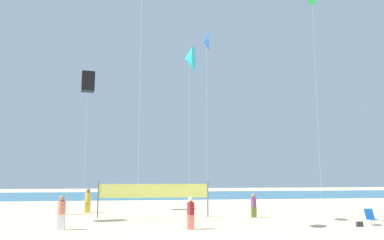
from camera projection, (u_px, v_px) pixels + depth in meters
ocean_band at (162, 195)px, 50.88m from camera, size 120.00×20.00×0.01m
beachgoer_coral_shirt at (62, 211)px, 19.29m from camera, size 0.40×0.40×1.73m
beachgoer_maroon_shirt at (191, 212)px, 19.45m from camera, size 0.38×0.38×1.66m
beachgoer_plum_shirt at (254, 205)px, 24.80m from camera, size 0.35×0.35×1.55m
beachgoer_mustard_shirt at (88, 200)px, 27.86m from camera, size 0.40×0.40×1.75m
folding_beach_chair at (371, 217)px, 21.08m from camera, size 0.52×0.65×0.89m
volleyball_net at (154, 192)px, 24.91m from camera, size 7.33×0.35×2.40m
beach_handbag at (360, 224)px, 20.34m from camera, size 0.34×0.17×0.27m
kite_black_box at (88, 82)px, 30.02m from camera, size 1.16×1.16×10.95m
kite_cyan_delta at (189, 59)px, 20.28m from camera, size 0.88×1.44×9.71m
kite_green_diamond at (312, 5)px, 33.55m from camera, size 0.88×0.87×18.37m
kite_blue_delta at (206, 41)px, 23.16m from camera, size 0.56×1.25×11.59m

